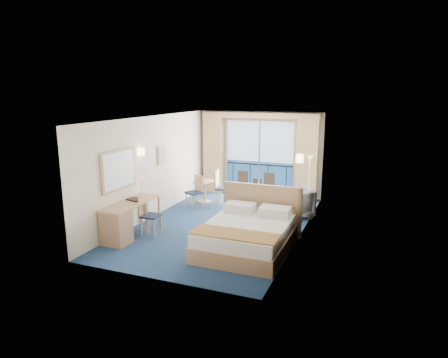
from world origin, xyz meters
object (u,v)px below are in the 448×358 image
bed (247,234)px  round_table (205,186)px  table_chair_a (221,185)px  desk (120,223)px  armchair (295,202)px  desk_chair (148,212)px  floor_lamp (310,168)px  nightstand (291,223)px  table_chair_b (196,189)px

bed → round_table: bearing=128.0°
table_chair_a → desk: bearing=156.9°
armchair → desk_chair: bearing=7.0°
armchair → floor_lamp: size_ratio=0.58×
armchair → bed: bearing=45.2°
bed → nightstand: (0.67, 1.26, -0.07)m
desk → bed: bearing=13.0°
table_chair_b → desk_chair: bearing=-63.3°
bed → floor_lamp: floor_lamp is taller
desk → table_chair_b: 3.15m
nightstand → table_chair_a: bearing=144.9°
table_chair_b → nightstand: bearing=6.9°
armchair → table_chair_b: (-2.86, -0.17, 0.13)m
desk → desk_chair: 0.73m
nightstand → armchair: (-0.21, 1.39, 0.13)m
bed → desk: size_ratio=1.32×
bed → round_table: size_ratio=3.13×
armchair → desk: 4.64m
nightstand → round_table: (-3.05, 1.78, 0.23)m
desk → round_table: desk is taller
bed → nightstand: bed is taller
round_table → table_chair_b: 0.57m
round_table → table_chair_b: size_ratio=0.78×
nightstand → desk_chair: desk_chair is taller
nightstand → bed: bearing=-118.1°
nightstand → floor_lamp: 2.79m
armchair → floor_lamp: bearing=-131.5°
table_chair_a → table_chair_b: size_ratio=1.11×
floor_lamp → desk_chair: (-3.09, -3.91, -0.58)m
floor_lamp → table_chair_a: floor_lamp is taller
desk → table_chair_a: table_chair_a is taller
bed → floor_lamp: size_ratio=1.53×
bed → table_chair_b: 3.45m
floor_lamp → desk: 5.74m
armchair → desk: bearing=10.4°
round_table → table_chair_a: 0.54m
desk_chair → round_table: bearing=-4.8°
desk_chair → table_chair_b: desk_chair is taller
floor_lamp → desk_chair: size_ratio=1.54×
floor_lamp → nightstand: bearing=-88.7°
desk → armchair: bearing=45.2°
table_chair_a → round_table: bearing=80.2°
round_table → armchair: bearing=-8.0°
bed → table_chair_b: bearing=134.1°
bed → desk: bearing=-167.0°
nightstand → round_table: bearing=149.7°
nightstand → desk_chair: size_ratio=0.55×
desk → table_chair_b: bearing=82.6°
floor_lamp → round_table: floor_lamp is taller
desk_chair → round_table: 3.04m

